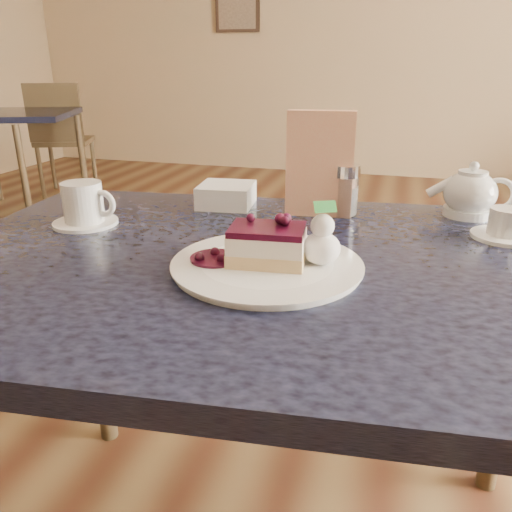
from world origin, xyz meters
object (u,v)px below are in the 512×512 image
(bg_table_far_left, at_px, (14,205))
(cheesecake_slice, at_px, (267,245))
(dessert_plate, at_px, (267,265))
(tea_set, at_px, (476,200))
(coffee_set, at_px, (85,206))
(main_table, at_px, (271,299))

(bg_table_far_left, bearing_deg, cheesecake_slice, -63.55)
(dessert_plate, relative_size, tea_set, 1.19)
(coffee_set, bearing_deg, dessert_plate, -16.67)
(dessert_plate, height_order, bg_table_far_left, dessert_plate)
(main_table, xyz_separation_m, tea_set, (0.39, 0.37, 0.14))
(dessert_plate, xyz_separation_m, tea_set, (0.39, 0.42, 0.04))
(cheesecake_slice, relative_size, coffee_set, 0.93)
(tea_set, bearing_deg, cheesecake_slice, -132.43)
(tea_set, bearing_deg, dessert_plate, -132.43)
(dessert_plate, relative_size, bg_table_far_left, 0.17)
(main_table, xyz_separation_m, dessert_plate, (0.01, -0.06, 0.09))
(dessert_plate, height_order, coffee_set, coffee_set)
(dessert_plate, height_order, tea_set, tea_set)
(dessert_plate, distance_m, bg_table_far_left, 3.85)
(cheesecake_slice, bearing_deg, tea_set, 41.41)
(bg_table_far_left, bearing_deg, dessert_plate, -63.55)
(dessert_plate, bearing_deg, coffee_set, 163.33)
(main_table, distance_m, bg_table_far_left, 3.80)
(dessert_plate, bearing_deg, bg_table_far_left, 138.78)
(cheesecake_slice, xyz_separation_m, coffee_set, (-0.46, 0.14, -0.00))
(cheesecake_slice, height_order, bg_table_far_left, cheesecake_slice)
(dessert_plate, height_order, cheesecake_slice, cheesecake_slice)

